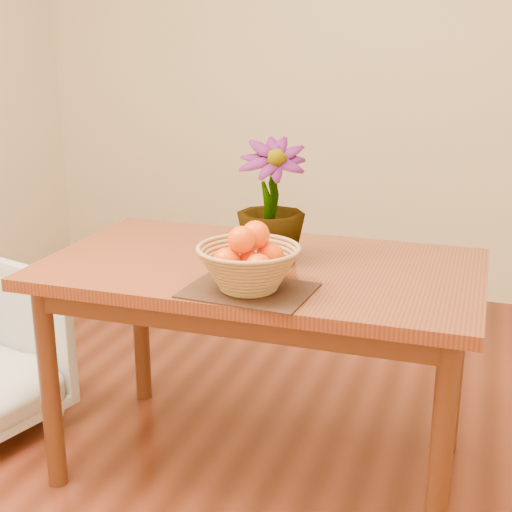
% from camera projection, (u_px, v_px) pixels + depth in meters
% --- Properties ---
extents(wall_back, '(4.00, 0.02, 2.70)m').
position_uv_depth(wall_back, '(371.00, 56.00, 3.90)').
color(wall_back, '#FAE7BE').
rests_on(wall_back, floor).
extents(table, '(1.40, 0.80, 0.75)m').
position_uv_depth(table, '(261.00, 288.00, 2.33)').
color(table, brown).
rests_on(table, floor).
extents(placemat, '(0.38, 0.29, 0.01)m').
position_uv_depth(placemat, '(249.00, 290.00, 2.05)').
color(placemat, '#3B1F15').
rests_on(placemat, table).
extents(wicker_basket, '(0.30, 0.30, 0.12)m').
position_uv_depth(wicker_basket, '(249.00, 270.00, 2.03)').
color(wicker_basket, '#B2834A').
rests_on(wicker_basket, placemat).
extents(orange_pile, '(0.18, 0.17, 0.15)m').
position_uv_depth(orange_pile, '(249.00, 253.00, 2.02)').
color(orange_pile, '#FF4604').
rests_on(orange_pile, wicker_basket).
extents(potted_plant, '(0.28, 0.28, 0.39)m').
position_uv_depth(potted_plant, '(271.00, 201.00, 2.28)').
color(potted_plant, '#1E4E16').
rests_on(potted_plant, table).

